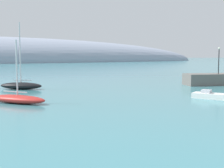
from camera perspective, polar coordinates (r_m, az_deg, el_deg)
sailboat_red_near_shore at (r=36.11m, az=-17.21°, el=-2.63°), size 6.53×6.82×7.13m
sailboat_black_mid_mooring at (r=49.97m, az=-16.64°, el=-0.20°), size 6.97×5.72×10.38m
motorboat_white_alongside_breakwater at (r=39.93m, az=18.13°, el=-2.07°), size 4.19×4.92×1.06m
harbor_lamp_post at (r=56.85m, az=19.33°, el=4.66°), size 0.36×0.36×4.66m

